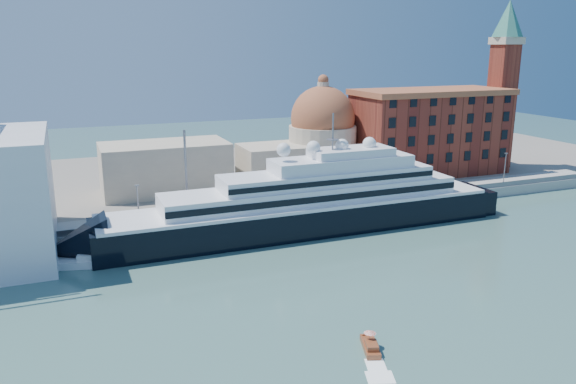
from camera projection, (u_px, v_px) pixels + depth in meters
name	position (u px, v px, depth m)	size (l,w,h in m)	color
ground	(350.00, 273.00, 93.11)	(400.00, 400.00, 0.00)	#376058
quay	(278.00, 212.00, 123.35)	(180.00, 10.00, 2.50)	gray
land	(227.00, 174.00, 160.25)	(260.00, 72.00, 2.00)	slate
quay_fence	(285.00, 209.00, 118.84)	(180.00, 0.10, 1.20)	slate
superyacht	(292.00, 210.00, 112.16)	(92.74, 12.86, 27.72)	black
service_barge	(80.00, 263.00, 95.71)	(11.03, 6.06, 2.36)	white
water_taxi	(370.00, 346.00, 69.26)	(3.36, 5.50, 2.48)	maroon
warehouse	(430.00, 131.00, 155.08)	(43.00, 19.00, 23.25)	maroon
campanile	(504.00, 74.00, 159.95)	(8.40, 8.40, 47.00)	maroon
church	(268.00, 149.00, 144.53)	(66.00, 18.00, 25.50)	beige
lamp_posts	(223.00, 180.00, 115.07)	(120.80, 2.40, 18.00)	slate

